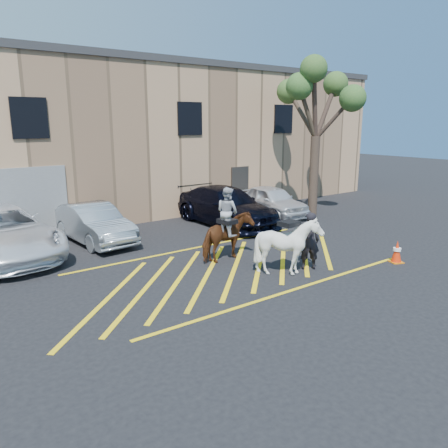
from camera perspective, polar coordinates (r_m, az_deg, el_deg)
ground at (r=14.11m, az=0.73°, el=-5.25°), size 90.00×90.00×0.00m
car_silver_sedan at (r=17.18m, az=-16.69°, el=0.08°), size 1.87×4.52×1.45m
car_blue_suv at (r=19.32m, az=0.27°, el=2.34°), size 2.33×5.67×1.64m
car_white_suv at (r=21.39m, az=6.27°, el=3.05°), size 2.09×4.35×1.43m
handler at (r=13.67m, az=11.05°, el=-2.17°), size 0.79×0.72×1.80m
warehouse at (r=24.04m, az=-17.24°, el=10.71°), size 32.42×10.20×7.30m
hatching_zone at (r=13.89m, az=1.48°, el=-5.54°), size 12.60×5.12×0.01m
mounted_bay at (r=14.24m, az=0.43°, el=-0.95°), size 1.95×1.11×2.44m
saddled_white at (r=13.10m, az=8.41°, el=-2.82°), size 1.52×1.68×1.76m
traffic_cone at (r=15.25m, az=21.65°, el=-3.36°), size 0.49×0.49×0.73m
tree at (r=21.45m, az=12.11°, el=16.22°), size 3.99×4.37×7.31m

